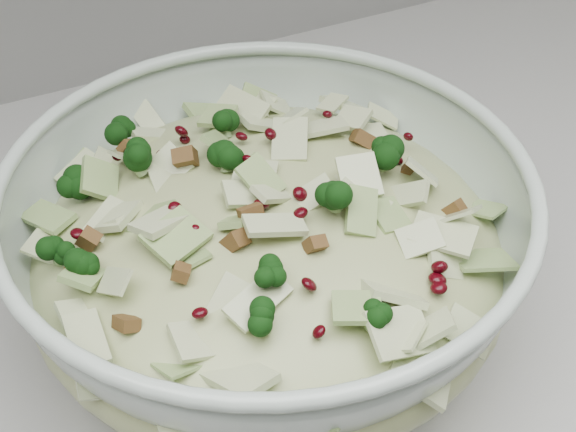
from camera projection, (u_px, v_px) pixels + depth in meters
name	position (u px, v px, depth m)	size (l,w,h in m)	color
mixing_bowl	(268.00, 252.00, 0.52)	(0.44, 0.44, 0.13)	#ABBDB0
salad	(268.00, 227.00, 0.51)	(0.31, 0.31, 0.13)	#ABB67C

